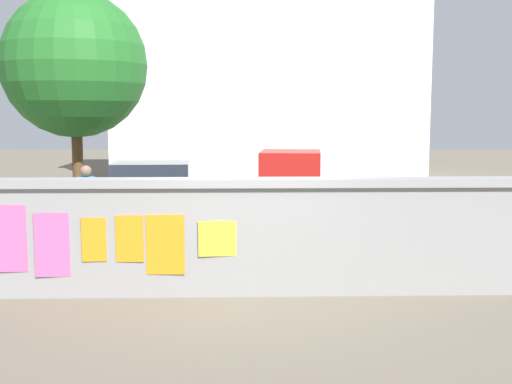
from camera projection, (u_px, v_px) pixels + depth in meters
ground at (244, 211)px, 17.23m from camera, size 60.00×60.00×0.00m
poster_wall at (248, 235)px, 9.18m from camera, size 7.94×0.42×1.69m
auto_rickshaw_truck at (339, 198)px, 13.06m from camera, size 3.75×1.90×1.85m
car_parked at (158, 189)px, 16.05m from camera, size 3.86×1.85×1.40m
motorcycle at (194, 237)px, 11.23m from camera, size 1.87×0.70×0.87m
bicycle_near at (64, 245)px, 10.99m from camera, size 1.71×0.44×0.95m
person_walking at (87, 198)px, 12.36m from camera, size 0.47×0.47×1.62m
tree_roadside at (75, 65)px, 17.64m from camera, size 4.01×4.01×5.95m
building_background at (267, 68)px, 25.97m from camera, size 12.28×5.41×8.83m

